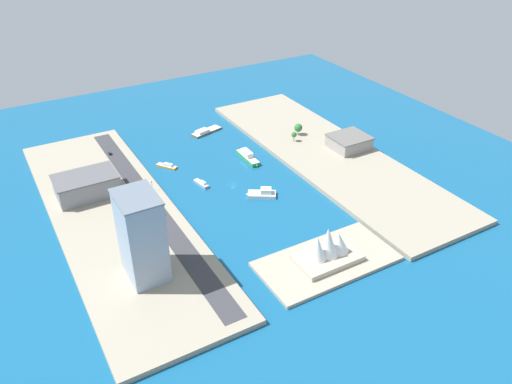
% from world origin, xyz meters
% --- Properties ---
extents(ground_plane, '(440.00, 440.00, 0.00)m').
position_xyz_m(ground_plane, '(0.00, 0.00, 0.00)').
color(ground_plane, '#145684').
extents(quay_west, '(70.00, 240.00, 3.02)m').
position_xyz_m(quay_west, '(-80.28, 0.00, 1.51)').
color(quay_west, '#9E937F').
rests_on(quay_west, ground_plane).
extents(quay_east, '(70.00, 240.00, 3.02)m').
position_xyz_m(quay_east, '(80.28, 0.00, 1.51)').
color(quay_east, '#9E937F').
rests_on(quay_east, ground_plane).
extents(peninsula_point, '(75.06, 38.05, 2.00)m').
position_xyz_m(peninsula_point, '(-5.76, 97.89, 1.00)').
color(peninsula_point, '#A89E89').
rests_on(peninsula_point, ground_plane).
extents(road_strip, '(11.66, 228.00, 0.15)m').
position_xyz_m(road_strip, '(57.68, 0.00, 3.10)').
color(road_strip, '#38383D').
rests_on(road_strip, quay_east).
extents(barge_flat_brown, '(27.88, 15.06, 3.53)m').
position_xyz_m(barge_flat_brown, '(-18.85, -83.80, 1.28)').
color(barge_flat_brown, brown).
rests_on(barge_flat_brown, ground_plane).
extents(ferry_white_commuter, '(19.72, 16.60, 5.74)m').
position_xyz_m(ferry_white_commuter, '(-10.12, 22.62, 1.92)').
color(ferry_white_commuter, silver).
rests_on(ferry_white_commuter, ground_plane).
extents(water_taxi_orange, '(12.62, 15.19, 3.05)m').
position_xyz_m(water_taxi_orange, '(29.57, -44.87, 1.06)').
color(water_taxi_orange, orange).
rests_on(water_taxi_orange, ground_plane).
extents(ferry_green_doubledeck, '(7.16, 28.44, 6.32)m').
position_xyz_m(ferry_green_doubledeck, '(-26.46, -26.62, 2.30)').
color(ferry_green_doubledeck, '#2D8C4C').
rests_on(ferry_green_doubledeck, ground_plane).
extents(yacht_sleek_gray, '(6.08, 15.10, 3.56)m').
position_xyz_m(yacht_sleek_gray, '(18.64, -10.03, 1.22)').
color(yacht_sleek_gray, '#999EA3').
rests_on(yacht_sleek_gray, ground_plane).
extents(tower_tall_glass, '(19.24, 25.72, 47.07)m').
position_xyz_m(tower_tall_glass, '(81.91, 61.65, 26.59)').
color(tower_tall_glass, '#8C9EB2').
rests_on(tower_tall_glass, quay_east).
extents(carpark_squat_concrete, '(27.66, 25.12, 9.67)m').
position_xyz_m(carpark_squat_concrete, '(-98.71, -0.14, 7.88)').
color(carpark_squat_concrete, gray).
rests_on(carpark_squat_concrete, quay_west).
extents(warehouse_low_gray, '(38.77, 25.45, 13.83)m').
position_xyz_m(warehouse_low_gray, '(88.71, -30.53, 9.97)').
color(warehouse_low_gray, gray).
rests_on(warehouse_low_gray, quay_east).
extents(taxi_yellow_cab, '(1.97, 5.06, 1.63)m').
position_xyz_m(taxi_yellow_cab, '(60.93, 28.54, 3.96)').
color(taxi_yellow_cab, black).
rests_on(taxi_yellow_cab, road_strip).
extents(suv_black, '(2.03, 4.47, 1.56)m').
position_xyz_m(suv_black, '(60.71, -78.96, 3.93)').
color(suv_black, black).
rests_on(suv_black, road_strip).
extents(pickup_red, '(1.94, 4.33, 1.44)m').
position_xyz_m(pickup_red, '(53.19, -27.56, 3.89)').
color(pickup_red, black).
rests_on(pickup_red, road_strip).
extents(hatchback_blue, '(2.07, 4.54, 1.66)m').
position_xyz_m(hatchback_blue, '(55.83, 14.57, 3.98)').
color(hatchback_blue, black).
rests_on(hatchback_blue, road_strip).
extents(traffic_light_waterfront, '(0.36, 0.36, 6.50)m').
position_xyz_m(traffic_light_waterfront, '(50.93, -15.19, 7.36)').
color(traffic_light_waterfront, black).
rests_on(traffic_light_waterfront, quay_east).
extents(opera_landmark, '(34.75, 21.49, 21.49)m').
position_xyz_m(opera_landmark, '(-6.10, 97.89, 9.60)').
color(opera_landmark, '#BCAD93').
rests_on(opera_landmark, peninsula_point).
extents(park_tree_cluster, '(14.73, 13.58, 9.12)m').
position_xyz_m(park_tree_cluster, '(-76.43, -36.50, 8.78)').
color(park_tree_cluster, brown).
rests_on(park_tree_cluster, quay_west).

